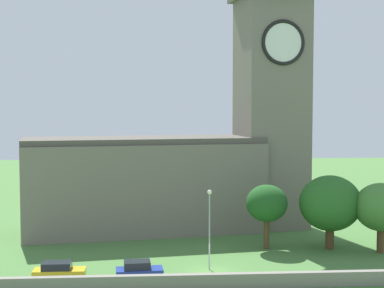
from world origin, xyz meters
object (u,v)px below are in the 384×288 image
Objects in this scene: church at (197,146)px; tree_by_tower at (330,203)px; tree_riverside_west at (381,207)px; car_yellow at (59,272)px; tree_churchyard at (267,204)px; streetlamp_west_mid at (209,217)px; car_blue at (139,271)px.

church is 4.56× the size of tree_by_tower.
tree_by_tower is 5.29m from tree_riverside_west.
car_yellow is 0.65× the size of tree_churchyard.
church is 18.52m from tree_by_tower.
streetlamp_west_mid is at bearing -151.95° from tree_by_tower.
tree_riverside_west is at bearing 19.07° from car_blue.
streetlamp_west_mid reaches higher than tree_riverside_west.
tree_churchyard reaches higher than car_blue.
streetlamp_west_mid is 1.09× the size of tree_churchyard.
car_yellow is 7.11m from car_blue.
streetlamp_west_mid is 0.96× the size of tree_by_tower.
church reaches higher than tree_churchyard.
tree_riverside_west is at bearing -23.45° from tree_by_tower.
church reaches higher than tree_riverside_west.
car_blue is 8.53m from streetlamp_west_mid.
church is at bearing 57.06° from car_yellow.
tree_riverside_west is (4.85, -2.11, -0.14)m from tree_by_tower.
church is 19.52m from streetlamp_west_mid.
church is 25.17m from car_blue.
car_blue is 0.61× the size of tree_churchyard.
tree_riverside_west is at bearing -36.15° from church.
car_yellow is 0.60× the size of streetlamp_west_mid.
tree_churchyard is at bearing -58.82° from church.
tree_riverside_west reaches higher than car_yellow.
tree_riverside_west is (25.38, 8.77, 3.89)m from car_blue.
tree_by_tower is (20.52, 10.88, 4.02)m from car_blue.
tree_by_tower is at bearing 156.55° from tree_riverside_west.
streetlamp_west_mid is 1.03× the size of tree_riverside_west.
tree_riverside_west is at bearing 15.78° from streetlamp_west_mid.
car_yellow is at bearing -152.74° from tree_churchyard.
church reaches higher than tree_by_tower.
car_blue is at bearing -152.33° from streetlamp_west_mid.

